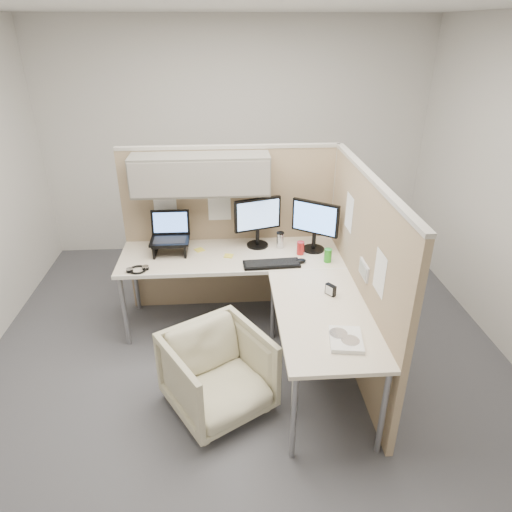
{
  "coord_description": "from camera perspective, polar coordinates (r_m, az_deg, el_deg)",
  "views": [
    {
      "loc": [
        -0.13,
        -3.15,
        2.57
      ],
      "look_at": [
        0.1,
        0.25,
        0.85
      ],
      "focal_mm": 32.0,
      "sensor_mm": 36.0,
      "label": 1
    }
  ],
  "objects": [
    {
      "name": "desk_clock",
      "position": [
        3.53,
        9.3,
        -4.2
      ],
      "size": [
        0.08,
        0.09,
        0.09
      ],
      "rotation": [
        0.0,
        0.0,
        -0.94
      ],
      "color": "black",
      "rests_on": "desk"
    },
    {
      "name": "soda_can_green",
      "position": [
        4.01,
        8.97,
        0.07
      ],
      "size": [
        0.07,
        0.07,
        0.12
      ],
      "primitive_type": "cylinder",
      "color": "#268C1E",
      "rests_on": "desk"
    },
    {
      "name": "partition_right",
      "position": [
        3.69,
        12.83,
        -2.27
      ],
      "size": [
        0.07,
        2.03,
        1.63
      ],
      "color": "tan",
      "rests_on": "ground"
    },
    {
      "name": "soda_can_silver",
      "position": [
        4.11,
        5.59,
        1.0
      ],
      "size": [
        0.07,
        0.07,
        0.12
      ],
      "primitive_type": "cylinder",
      "color": "#B21E1E",
      "rests_on": "desk"
    },
    {
      "name": "ground",
      "position": [
        4.07,
        -1.19,
        -12.41
      ],
      "size": [
        4.5,
        4.5,
        0.0
      ],
      "primitive_type": "plane",
      "color": "#44444A",
      "rests_on": "ground"
    },
    {
      "name": "partition_back",
      "position": [
        4.24,
        -4.84,
        6.39
      ],
      "size": [
        2.0,
        0.36,
        1.63
      ],
      "color": "tan",
      "rests_on": "ground"
    },
    {
      "name": "office_chair",
      "position": [
        3.42,
        -4.79,
        -14.01
      ],
      "size": [
        0.9,
        0.88,
        0.69
      ],
      "primitive_type": "imported",
      "rotation": [
        0.0,
        0.0,
        0.54
      ],
      "color": "beige",
      "rests_on": "ground"
    },
    {
      "name": "desk",
      "position": [
        3.79,
        0.5,
        -3.03
      ],
      "size": [
        2.0,
        1.98,
        0.73
      ],
      "color": "beige",
      "rests_on": "ground"
    },
    {
      "name": "laptop_station",
      "position": [
        4.17,
        -10.68,
        2.2
      ],
      "size": [
        0.35,
        0.3,
        0.36
      ],
      "color": "black",
      "rests_on": "desk"
    },
    {
      "name": "sticky_note_c",
      "position": [
        4.22,
        -7.09,
        0.77
      ],
      "size": [
        0.1,
        0.1,
        0.01
      ],
      "primitive_type": "cube",
      "rotation": [
        0.0,
        0.0,
        0.56
      ],
      "color": "yellow",
      "rests_on": "desk"
    },
    {
      "name": "headphones",
      "position": [
        3.96,
        -14.57,
        -1.64
      ],
      "size": [
        0.18,
        0.18,
        0.03
      ],
      "rotation": [
        0.0,
        0.0,
        0.27
      ],
      "color": "black",
      "rests_on": "desk"
    },
    {
      "name": "keyboard",
      "position": [
        3.92,
        1.96,
        -1.02
      ],
      "size": [
        0.49,
        0.19,
        0.02
      ],
      "primitive_type": "cube",
      "rotation": [
        0.0,
        0.0,
        0.05
      ],
      "color": "black",
      "rests_on": "desk"
    },
    {
      "name": "monitor_left",
      "position": [
        4.16,
        0.2,
        4.71
      ],
      "size": [
        0.43,
        0.2,
        0.47
      ],
      "rotation": [
        0.0,
        0.0,
        0.3
      ],
      "color": "black",
      "rests_on": "desk"
    },
    {
      "name": "travel_mug",
      "position": [
        4.22,
        3.04,
        2.03
      ],
      "size": [
        0.07,
        0.07,
        0.15
      ],
      "color": "silver",
      "rests_on": "desk"
    },
    {
      "name": "sticky_note_d",
      "position": [
        4.08,
        -3.45,
        0.02
      ],
      "size": [
        0.09,
        0.09,
        0.01
      ],
      "primitive_type": "cube",
      "rotation": [
        0.0,
        0.0,
        -0.24
      ],
      "color": "yellow",
      "rests_on": "desk"
    },
    {
      "name": "mouse",
      "position": [
        3.98,
        5.58,
        -0.61
      ],
      "size": [
        0.11,
        0.09,
        0.04
      ],
      "primitive_type": "ellipsoid",
      "rotation": [
        0.0,
        0.0,
        0.24
      ],
      "color": "black",
      "rests_on": "desk"
    },
    {
      "name": "monitor_right",
      "position": [
        4.12,
        7.38,
        4.22
      ],
      "size": [
        0.38,
        0.28,
        0.47
      ],
      "rotation": [
        0.0,
        0.0,
        -0.61
      ],
      "color": "black",
      "rests_on": "desk"
    },
    {
      "name": "paper_stack",
      "position": [
        3.08,
        11.17,
        -10.19
      ],
      "size": [
        0.25,
        0.29,
        0.03
      ],
      "rotation": [
        0.0,
        0.0,
        -0.14
      ],
      "color": "white",
      "rests_on": "desk"
    }
  ]
}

